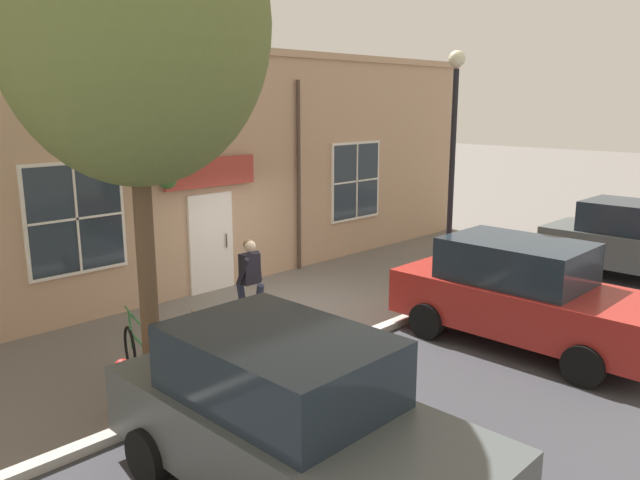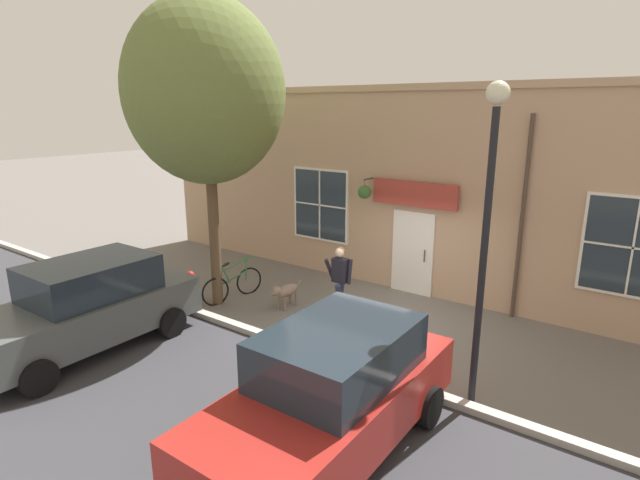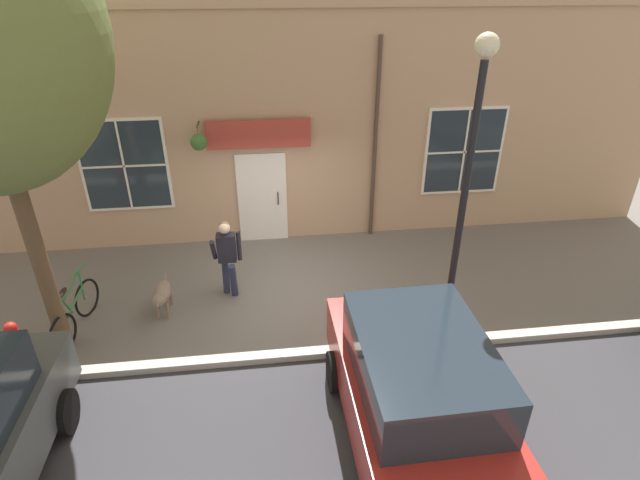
# 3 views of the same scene
# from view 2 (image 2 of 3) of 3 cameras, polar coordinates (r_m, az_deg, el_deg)

# --- Properties ---
(ground_plane) EXTENTS (90.00, 90.00, 0.00)m
(ground_plane) POSITION_cam_2_polar(r_m,az_deg,el_deg) (11.11, 6.63, -9.47)
(ground_plane) COLOR #66605B
(curb_and_road) EXTENTS (10.10, 28.00, 0.12)m
(curb_and_road) POSITION_cam_2_polar(r_m,az_deg,el_deg) (7.33, -19.05, -24.33)
(curb_and_road) COLOR #B2ADA3
(curb_and_road) RESTS_ON ground_plane
(storefront_facade) EXTENTS (0.95, 18.00, 5.11)m
(storefront_facade) POSITION_cam_2_polar(r_m,az_deg,el_deg) (12.39, 12.43, 5.20)
(storefront_facade) COLOR tan
(storefront_facade) RESTS_ON ground_plane
(pedestrian_walking) EXTENTS (0.55, 0.55, 1.58)m
(pedestrian_walking) POSITION_cam_2_polar(r_m,az_deg,el_deg) (11.23, 2.31, -3.97)
(pedestrian_walking) COLOR #282D47
(pedestrian_walking) RESTS_ON ground_plane
(dog_on_leash) EXTENTS (1.10, 0.31, 0.67)m
(dog_on_leash) POSITION_cam_2_polar(r_m,az_deg,el_deg) (11.71, -3.96, -5.84)
(dog_on_leash) COLOR #7F6B5B
(dog_on_leash) RESTS_ON ground_plane
(street_tree_by_curb) EXTENTS (3.65, 3.28, 6.91)m
(street_tree_by_curb) POSITION_cam_2_polar(r_m,az_deg,el_deg) (11.58, -12.74, 15.62)
(street_tree_by_curb) COLOR brown
(street_tree_by_curb) RESTS_ON ground_plane
(leaning_bicycle) EXTENTS (1.72, 0.34, 1.00)m
(leaning_bicycle) POSITION_cam_2_polar(r_m,az_deg,el_deg) (12.43, -9.94, -5.01)
(leaning_bicycle) COLOR black
(leaning_bicycle) RESTS_ON ground_plane
(parked_car_nearest_curb) EXTENTS (4.32, 1.98, 1.75)m
(parked_car_nearest_curb) POSITION_cam_2_polar(r_m,az_deg,el_deg) (10.63, -25.20, -6.86)
(parked_car_nearest_curb) COLOR #474C4C
(parked_car_nearest_curb) RESTS_ON ground_plane
(parked_car_mid_block) EXTENTS (4.32, 1.98, 1.75)m
(parked_car_mid_block) POSITION_cam_2_polar(r_m,az_deg,el_deg) (6.97, 1.39, -16.98)
(parked_car_mid_block) COLOR maroon
(parked_car_mid_block) RESTS_ON ground_plane
(street_lamp) EXTENTS (0.32, 0.32, 4.92)m
(street_lamp) POSITION_cam_2_polar(r_m,az_deg,el_deg) (7.55, 18.65, 3.78)
(street_lamp) COLOR black
(street_lamp) RESTS_ON ground_plane
(fire_hydrant) EXTENTS (0.34, 0.20, 0.77)m
(fire_hydrant) POSITION_cam_2_polar(r_m,az_deg,el_deg) (12.49, -14.51, -5.09)
(fire_hydrant) COLOR red
(fire_hydrant) RESTS_ON ground_plane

